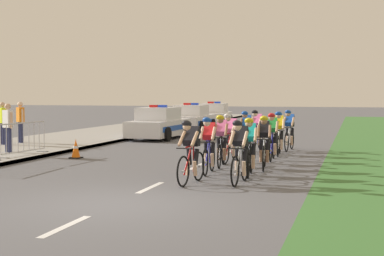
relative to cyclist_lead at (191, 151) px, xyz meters
The scene contains 24 objects.
ground_plane 2.98m from the cyclist_lead, 105.07° to the right, with size 160.00×160.00×0.00m, color #56565B.
sidewalk_slab 14.25m from the cyclist_lead, 127.97° to the left, with size 5.03×60.00×0.12m, color gray.
kerb_edge 12.90m from the cyclist_lead, 119.40° to the left, with size 0.16×60.00×0.13m, color #9E9E99.
lane_markings_centre 9.32m from the cyclist_lead, 94.62° to the left, with size 0.14×29.60×0.01m.
cyclist_lead is the anchor object (origin of this frame).
cyclist_second 1.16m from the cyclist_lead, 15.89° to the left, with size 0.43×1.72×1.56m.
cyclist_third 1.81m from the cyclist_lead, 90.80° to the left, with size 0.43×1.72×1.56m.
cyclist_fourth 2.01m from the cyclist_lead, 56.62° to the left, with size 0.45×1.72×1.56m.
cyclist_fifth 3.30m from the cyclist_lead, 90.48° to the left, with size 0.45×1.72×1.56m.
cyclist_sixth 3.33m from the cyclist_lead, 67.73° to the left, with size 0.45×1.72×1.56m.
cyclist_seventh 4.44m from the cyclist_lead, 90.07° to the left, with size 0.45×1.72×1.56m.
cyclist_eighth 5.42m from the cyclist_lead, 77.49° to the left, with size 0.43×1.72×1.56m.
cyclist_ninth 7.04m from the cyclist_lead, 89.94° to the left, with size 0.42×1.72×1.56m.
cyclist_tenth 7.00m from the cyclist_lead, 80.29° to the left, with size 0.44×1.72×1.56m.
cyclist_eleventh 8.29m from the cyclist_lead, 88.77° to the left, with size 0.45×1.72×1.56m.
cyclist_twelfth 8.80m from the cyclist_lead, 81.27° to the left, with size 0.44×1.72×1.56m.
police_car_nearest 13.68m from the cyclist_lead, 112.32° to the left, with size 2.10×4.45×1.59m.
police_car_second 18.94m from the cyclist_lead, 105.92° to the left, with size 2.03×4.42×1.59m.
police_car_third 24.19m from the cyclist_lead, 102.40° to the left, with size 2.28×4.53×1.59m.
crowd_barrier_middle 7.71m from the cyclist_lead, 151.65° to the left, with size 0.67×2.32×1.07m.
traffic_cone_near 6.63m from the cyclist_lead, 141.06° to the left, with size 0.36×0.36×0.64m.
spectator_closest 11.82m from the cyclist_lead, 144.94° to the left, with size 0.48×0.38×1.68m.
spectator_middle 8.83m from the cyclist_lead, 151.30° to the left, with size 0.50×0.36×1.68m.
spectator_back 12.22m from the cyclist_lead, 140.80° to the left, with size 0.46×0.39×1.68m.
Camera 1 is at (4.51, -10.31, 2.16)m, focal length 54.27 mm.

